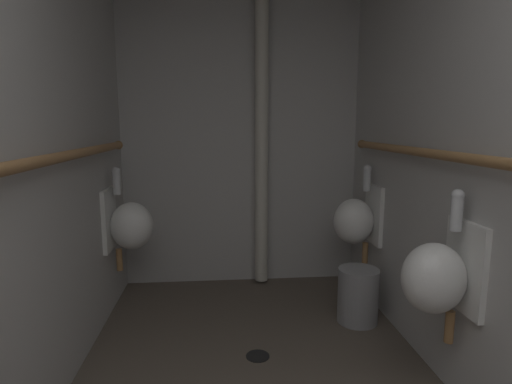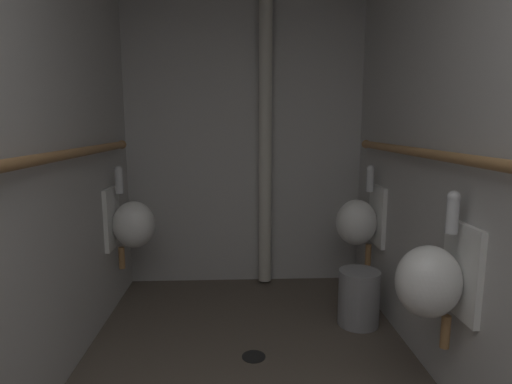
{
  "view_description": "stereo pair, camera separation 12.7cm",
  "coord_description": "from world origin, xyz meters",
  "px_view_note": "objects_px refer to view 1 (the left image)",
  "views": [
    {
      "loc": [
        -0.19,
        -0.04,
        1.36
      ],
      "look_at": [
        0.06,
        2.73,
        0.9
      ],
      "focal_mm": 29.13,
      "sensor_mm": 36.0,
      "label": 1
    },
    {
      "loc": [
        -0.06,
        -0.04,
        1.36
      ],
      "look_at": [
        0.06,
        2.73,
        0.9
      ],
      "focal_mm": 29.13,
      "sensor_mm": 36.0,
      "label": 2
    }
  ],
  "objects_px": {
    "urinal_left_mid": "(129,224)",
    "urinal_right_far": "(356,220)",
    "floor_drain": "(258,356)",
    "waste_bin": "(358,295)",
    "standpipe_back_wall": "(262,136)",
    "urinal_right_mid": "(438,276)"
  },
  "relations": [
    {
      "from": "floor_drain",
      "to": "waste_bin",
      "type": "bearing_deg",
      "value": 27.41
    },
    {
      "from": "standpipe_back_wall",
      "to": "urinal_right_mid",
      "type": "bearing_deg",
      "value": -67.66
    },
    {
      "from": "urinal_right_mid",
      "to": "floor_drain",
      "type": "height_order",
      "value": "urinal_right_mid"
    },
    {
      "from": "urinal_right_mid",
      "to": "floor_drain",
      "type": "bearing_deg",
      "value": 149.91
    },
    {
      "from": "urinal_left_mid",
      "to": "standpipe_back_wall",
      "type": "distance_m",
      "value": 1.26
    },
    {
      "from": "urinal_right_mid",
      "to": "urinal_right_far",
      "type": "relative_size",
      "value": 1.0
    },
    {
      "from": "urinal_right_mid",
      "to": "waste_bin",
      "type": "height_order",
      "value": "urinal_right_mid"
    },
    {
      "from": "standpipe_back_wall",
      "to": "waste_bin",
      "type": "height_order",
      "value": "standpipe_back_wall"
    },
    {
      "from": "standpipe_back_wall",
      "to": "urinal_right_far",
      "type": "bearing_deg",
      "value": -34.41
    },
    {
      "from": "urinal_right_far",
      "to": "standpipe_back_wall",
      "type": "relative_size",
      "value": 0.31
    },
    {
      "from": "urinal_right_mid",
      "to": "urinal_right_far",
      "type": "distance_m",
      "value": 1.17
    },
    {
      "from": "waste_bin",
      "to": "urinal_left_mid",
      "type": "bearing_deg",
      "value": 168.36
    },
    {
      "from": "urinal_left_mid",
      "to": "standpipe_back_wall",
      "type": "xyz_separation_m",
      "value": [
        1.0,
        0.45,
        0.61
      ]
    },
    {
      "from": "standpipe_back_wall",
      "to": "floor_drain",
      "type": "distance_m",
      "value": 1.71
    },
    {
      "from": "urinal_left_mid",
      "to": "standpipe_back_wall",
      "type": "relative_size",
      "value": 0.31
    },
    {
      "from": "urinal_right_far",
      "to": "standpipe_back_wall",
      "type": "distance_m",
      "value": 1.01
    },
    {
      "from": "urinal_right_mid",
      "to": "floor_drain",
      "type": "relative_size",
      "value": 5.39
    },
    {
      "from": "urinal_right_mid",
      "to": "standpipe_back_wall",
      "type": "bearing_deg",
      "value": 112.34
    },
    {
      "from": "urinal_left_mid",
      "to": "waste_bin",
      "type": "bearing_deg",
      "value": -11.64
    },
    {
      "from": "waste_bin",
      "to": "standpipe_back_wall",
      "type": "bearing_deg",
      "value": 127.11
    },
    {
      "from": "urinal_left_mid",
      "to": "urinal_right_far",
      "type": "relative_size",
      "value": 1.0
    },
    {
      "from": "urinal_right_mid",
      "to": "urinal_left_mid",
      "type": "bearing_deg",
      "value": 144.86
    }
  ]
}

